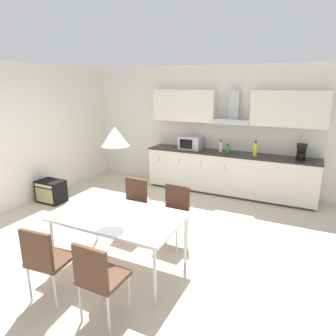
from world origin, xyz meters
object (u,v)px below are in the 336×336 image
object	(u,v)px
bottle_green	(228,149)
coffee_maker	(301,152)
chair_near_right	(98,275)
chair_near_left	(45,257)
microwave	(191,143)
chair_far_left	(133,201)
dining_table	(119,218)
guitar_amp	(51,191)
pendant_lamp	(115,137)
bottle_yellow	(255,149)
chair_far_right	(174,209)
bottle_white	(221,147)

from	to	relation	value
bottle_green	coffee_maker	bearing A→B (deg)	0.04
chair_near_right	chair_near_left	world-z (taller)	same
microwave	chair_far_left	world-z (taller)	microwave
dining_table	guitar_amp	xyz separation A→B (m)	(-2.52, 1.25, -0.46)
dining_table	pendant_lamp	bearing A→B (deg)	116.57
dining_table	chair_far_left	distance (m)	0.93
microwave	bottle_yellow	size ratio (longest dim) A/B	1.52
chair_near_right	coffee_maker	bearing A→B (deg)	69.85
coffee_maker	guitar_amp	bearing A→B (deg)	-155.07
chair_far_right	chair_near_left	bearing A→B (deg)	-112.20
guitar_amp	coffee_maker	bearing A→B (deg)	24.93
chair_far_right	bottle_white	bearing A→B (deg)	91.08
chair_far_left	guitar_amp	xyz separation A→B (m)	(-2.17, 0.40, -0.31)
bottle_green	microwave	bearing A→B (deg)	-178.22
pendant_lamp	microwave	bearing A→B (deg)	96.35
chair_near_right	pendant_lamp	size ratio (longest dim) A/B	2.72
bottle_green	guitar_amp	xyz separation A→B (m)	(-2.97, -2.04, -0.75)
coffee_maker	pendant_lamp	bearing A→B (deg)	-119.59
microwave	coffee_maker	xyz separation A→B (m)	(2.23, 0.03, 0.01)
guitar_amp	pendant_lamp	bearing A→B (deg)	-26.39
coffee_maker	bottle_white	xyz separation A→B (m)	(-1.56, 0.01, -0.04)
microwave	bottle_green	world-z (taller)	microwave
bottle_white	chair_far_right	bearing A→B (deg)	-88.92
microwave	chair_near_right	size ratio (longest dim) A/B	0.55
microwave	chair_far_right	bearing A→B (deg)	-73.44
bottle_green	chair_far_right	xyz separation A→B (m)	(-0.10, -2.43, -0.44)
chair_far_right	chair_far_left	size ratio (longest dim) A/B	1.00
chair_far_right	chair_far_left	world-z (taller)	same
chair_near_right	guitar_amp	world-z (taller)	chair_near_right
guitar_amp	bottle_yellow	bearing A→B (deg)	28.85
microwave	chair_near_left	bearing A→B (deg)	-89.71
microwave	pendant_lamp	size ratio (longest dim) A/B	1.50
coffee_maker	chair_near_right	xyz separation A→B (m)	(-1.52, -4.14, -0.51)
coffee_maker	bottle_white	distance (m)	1.56
bottle_white	bottle_green	size ratio (longest dim) A/B	1.40
dining_table	chair_near_left	xyz separation A→B (m)	(-0.34, -0.85, -0.15)
microwave	bottle_white	bearing A→B (deg)	3.32
coffee_maker	chair_near_left	bearing A→B (deg)	-118.09
microwave	chair_near_right	xyz separation A→B (m)	(0.71, -4.11, -0.50)
coffee_maker	dining_table	world-z (taller)	coffee_maker
microwave	pendant_lamp	bearing A→B (deg)	-83.65
chair_far_right	pendant_lamp	bearing A→B (deg)	-112.52
microwave	chair_far_left	xyz separation A→B (m)	(0.02, -2.41, -0.50)
dining_table	chair_near_right	bearing A→B (deg)	-67.77
bottle_white	chair_far_left	size ratio (longest dim) A/B	0.29
coffee_maker	guitar_amp	size ratio (longest dim) A/B	0.58
bottle_yellow	chair_near_left	distance (m)	4.31
chair_far_left	coffee_maker	bearing A→B (deg)	47.75
pendant_lamp	dining_table	bearing A→B (deg)	-63.43
chair_near_left	guitar_amp	size ratio (longest dim) A/B	1.67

